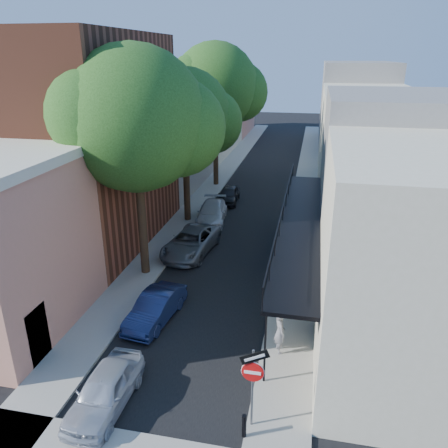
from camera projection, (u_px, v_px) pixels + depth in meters
The scene contains 17 objects.
ground at pixel (144, 436), 13.28m from camera, with size 160.00×160.00×0.00m, color black.
road_surface at pixel (263, 179), 40.65m from camera, with size 6.00×64.00×0.01m, color black.
sidewalk_left at pixel (221, 176), 41.38m from camera, with size 2.00×64.00×0.12m, color gray.
sidewalk_right at pixel (306, 180), 39.87m from camera, with size 2.00×64.00×0.12m, color gray.
buildings_left at pixel (161, 124), 39.47m from camera, with size 10.10×59.10×12.00m.
buildings_right at pixel (370, 135), 36.88m from camera, with size 9.80×55.00×10.00m.
sign_post at pixel (253, 375), 12.83m from camera, with size 0.89×0.17×2.99m.
bollard at pixel (244, 426), 12.98m from camera, with size 0.14×0.14×0.80m, color black.
oak_near at pixel (146, 122), 20.41m from camera, with size 7.48×6.80×11.42m.
oak_mid at pixel (191, 117), 27.99m from camera, with size 6.60×6.00×10.20m.
oak_far at pixel (221, 88), 35.78m from camera, with size 7.70×7.00×11.90m.
parked_car_a at pixel (105, 390), 14.19m from camera, with size 1.52×3.77×1.28m, color #A4AAB6.
parked_car_b at pixel (156, 308), 18.81m from camera, with size 1.33×3.82×1.26m, color #172149.
parked_car_c at pixel (191, 242), 25.24m from camera, with size 2.28×4.95×1.38m, color slate.
parked_car_d at pixel (212, 213), 29.99m from camera, with size 1.86×4.57×1.33m, color silver.
parked_car_e at pixel (229, 195), 33.97m from camera, with size 1.46×3.64×1.24m, color black.
pedestrian at pixel (280, 332), 16.57m from camera, with size 0.63×0.42×1.74m, color slate.
Camera 1 is at (4.41, -9.32, 10.84)m, focal length 35.00 mm.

